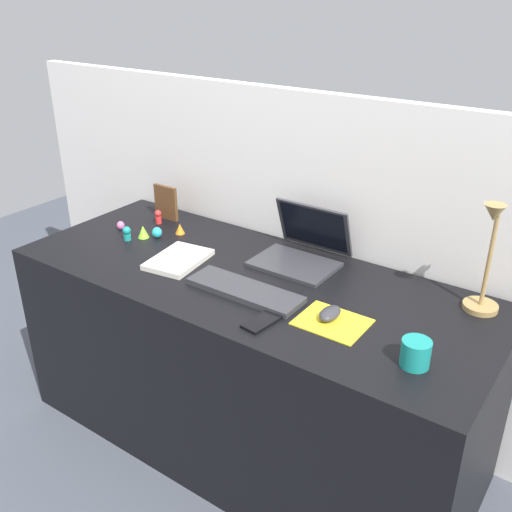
# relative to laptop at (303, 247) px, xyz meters

# --- Properties ---
(ground_plane) EXTENTS (6.00, 6.00, 0.00)m
(ground_plane) POSITION_rel_laptop_xyz_m (-0.09, -0.22, -0.79)
(ground_plane) COLOR #474C56
(back_wall) EXTENTS (2.96, 0.05, 1.33)m
(back_wall) POSITION_rel_laptop_xyz_m (-0.09, 0.17, -0.13)
(back_wall) COLOR silver
(back_wall) RESTS_ON ground_plane
(desk) EXTENTS (1.76, 0.70, 0.74)m
(desk) POSITION_rel_laptop_xyz_m (-0.09, -0.22, -0.42)
(desk) COLOR black
(desk) RESTS_ON ground_plane
(laptop) EXTENTS (0.30, 0.28, 0.20)m
(laptop) POSITION_rel_laptop_xyz_m (0.00, 0.00, 0.00)
(laptop) COLOR #333338
(laptop) RESTS_ON desk
(keyboard) EXTENTS (0.41, 0.13, 0.02)m
(keyboard) POSITION_rel_laptop_xyz_m (-0.03, -0.33, -0.04)
(keyboard) COLOR #333338
(keyboard) RESTS_ON desk
(mousepad) EXTENTS (0.21, 0.17, 0.00)m
(mousepad) POSITION_rel_laptop_xyz_m (0.30, -0.32, -0.05)
(mousepad) COLOR yellow
(mousepad) RESTS_ON desk
(mouse) EXTENTS (0.06, 0.10, 0.03)m
(mouse) POSITION_rel_laptop_xyz_m (0.28, -0.31, -0.03)
(mouse) COLOR #333338
(mouse) RESTS_ON mousepad
(cell_phone) EXTENTS (0.08, 0.14, 0.01)m
(cell_phone) POSITION_rel_laptop_xyz_m (0.13, -0.45, -0.05)
(cell_phone) COLOR black
(cell_phone) RESTS_ON desk
(desk_lamp) EXTENTS (0.11, 0.14, 0.37)m
(desk_lamp) POSITION_rel_laptop_xyz_m (0.65, -0.00, 0.13)
(desk_lamp) COLOR #A5844C
(desk_lamp) RESTS_ON desk
(notebook_pad) EXTENTS (0.20, 0.26, 0.02)m
(notebook_pad) POSITION_rel_laptop_xyz_m (-0.37, -0.28, -0.04)
(notebook_pad) COLOR silver
(notebook_pad) RESTS_ON desk
(picture_frame) EXTENTS (0.12, 0.02, 0.15)m
(picture_frame) POSITION_rel_laptop_xyz_m (-0.70, 0.02, 0.02)
(picture_frame) COLOR brown
(picture_frame) RESTS_ON desk
(coffee_mug) EXTENTS (0.08, 0.08, 0.08)m
(coffee_mug) POSITION_rel_laptop_xyz_m (0.59, -0.39, -0.01)
(coffee_mug) COLOR teal
(coffee_mug) RESTS_ON desk
(toy_figurine_pink) EXTENTS (0.03, 0.03, 0.04)m
(toy_figurine_pink) POSITION_rel_laptop_xyz_m (-0.78, -0.19, -0.03)
(toy_figurine_pink) COLOR pink
(toy_figurine_pink) RESTS_ON desk
(toy_figurine_orange) EXTENTS (0.04, 0.04, 0.04)m
(toy_figurine_orange) POSITION_rel_laptop_xyz_m (-0.54, -0.08, -0.03)
(toy_figurine_orange) COLOR orange
(toy_figurine_orange) RESTS_ON desk
(toy_figurine_cyan) EXTENTS (0.04, 0.04, 0.04)m
(toy_figurine_cyan) POSITION_rel_laptop_xyz_m (-0.59, -0.16, -0.03)
(toy_figurine_cyan) COLOR #28B7CC
(toy_figurine_cyan) RESTS_ON desk
(toy_figurine_red) EXTENTS (0.03, 0.03, 0.06)m
(toy_figurine_red) POSITION_rel_laptop_xyz_m (-0.70, -0.05, -0.02)
(toy_figurine_red) COLOR red
(toy_figurine_red) RESTS_ON desk
(toy_figurine_lime) EXTENTS (0.05, 0.05, 0.05)m
(toy_figurine_lime) POSITION_rel_laptop_xyz_m (-0.64, -0.19, -0.03)
(toy_figurine_lime) COLOR #8CDB33
(toy_figurine_lime) RESTS_ON desk
(toy_figurine_teal) EXTENTS (0.03, 0.03, 0.06)m
(toy_figurine_teal) POSITION_rel_laptop_xyz_m (-0.67, -0.25, -0.02)
(toy_figurine_teal) COLOR teal
(toy_figurine_teal) RESTS_ON desk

